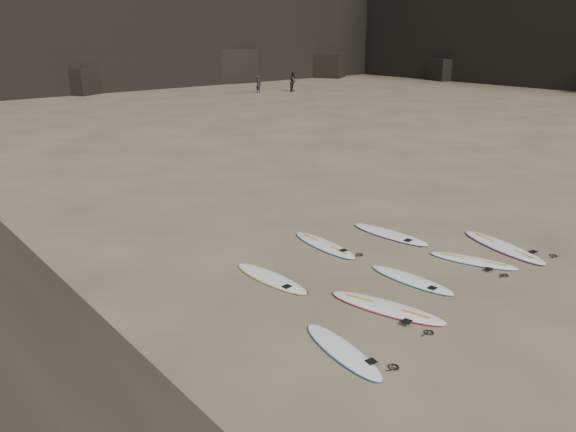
{
  "coord_description": "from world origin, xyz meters",
  "views": [
    {
      "loc": [
        -10.71,
        -7.31,
        5.76
      ],
      "look_at": [
        -2.6,
        2.43,
        1.5
      ],
      "focal_mm": 35.0,
      "sensor_mm": 36.0,
      "label": 1
    }
  ],
  "objects_px": {
    "surfboard_1": "(387,307)",
    "surfboard_3": "(473,261)",
    "surfboard_0": "(342,350)",
    "surfboard_6": "(324,245)",
    "surfboard_4": "(503,247)",
    "person_a": "(258,84)",
    "surfboard_5": "(271,278)",
    "person_b": "(294,82)",
    "surfboard_2": "(411,279)",
    "surfboard_7": "(390,234)"
  },
  "relations": [
    {
      "from": "surfboard_1",
      "to": "person_b",
      "type": "relative_size",
      "value": 1.46
    },
    {
      "from": "surfboard_1",
      "to": "surfboard_5",
      "type": "height_order",
      "value": "surfboard_1"
    },
    {
      "from": "surfboard_2",
      "to": "surfboard_7",
      "type": "distance_m",
      "value": 3.1
    },
    {
      "from": "surfboard_3",
      "to": "surfboard_4",
      "type": "height_order",
      "value": "surfboard_4"
    },
    {
      "from": "person_a",
      "to": "person_b",
      "type": "height_order",
      "value": "person_b"
    },
    {
      "from": "surfboard_2",
      "to": "person_a",
      "type": "relative_size",
      "value": 1.46
    },
    {
      "from": "person_b",
      "to": "surfboard_0",
      "type": "bearing_deg",
      "value": -159.35
    },
    {
      "from": "surfboard_1",
      "to": "surfboard_4",
      "type": "bearing_deg",
      "value": -13.26
    },
    {
      "from": "surfboard_7",
      "to": "surfboard_5",
      "type": "bearing_deg",
      "value": 177.08
    },
    {
      "from": "surfboard_1",
      "to": "surfboard_2",
      "type": "relative_size",
      "value": 1.16
    },
    {
      "from": "person_a",
      "to": "person_b",
      "type": "xyz_separation_m",
      "value": [
        3.3,
        -1.17,
        0.12
      ]
    },
    {
      "from": "surfboard_6",
      "to": "person_a",
      "type": "height_order",
      "value": "person_a"
    },
    {
      "from": "surfboard_4",
      "to": "surfboard_5",
      "type": "distance_m",
      "value": 6.65
    },
    {
      "from": "surfboard_1",
      "to": "person_b",
      "type": "xyz_separation_m",
      "value": [
        26.64,
        34.46,
        0.86
      ]
    },
    {
      "from": "surfboard_5",
      "to": "surfboard_6",
      "type": "xyz_separation_m",
      "value": [
        2.48,
        0.75,
        0.0
      ]
    },
    {
      "from": "surfboard_3",
      "to": "surfboard_6",
      "type": "bearing_deg",
      "value": 103.05
    },
    {
      "from": "surfboard_1",
      "to": "person_a",
      "type": "relative_size",
      "value": 1.69
    },
    {
      "from": "surfboard_1",
      "to": "surfboard_3",
      "type": "distance_m",
      "value": 3.71
    },
    {
      "from": "surfboard_2",
      "to": "surfboard_4",
      "type": "distance_m",
      "value": 3.63
    },
    {
      "from": "surfboard_7",
      "to": "surfboard_0",
      "type": "bearing_deg",
      "value": -152.04
    },
    {
      "from": "surfboard_5",
      "to": "surfboard_7",
      "type": "relative_size",
      "value": 0.92
    },
    {
      "from": "surfboard_5",
      "to": "person_a",
      "type": "bearing_deg",
      "value": 49.35
    },
    {
      "from": "surfboard_1",
      "to": "person_a",
      "type": "bearing_deg",
      "value": 40.41
    },
    {
      "from": "surfboard_0",
      "to": "surfboard_1",
      "type": "height_order",
      "value": "surfboard_1"
    },
    {
      "from": "surfboard_0",
      "to": "surfboard_5",
      "type": "distance_m",
      "value": 3.51
    },
    {
      "from": "surfboard_1",
      "to": "surfboard_4",
      "type": "height_order",
      "value": "surfboard_4"
    },
    {
      "from": "surfboard_1",
      "to": "surfboard_3",
      "type": "bearing_deg",
      "value": -12.26
    },
    {
      "from": "surfboard_3",
      "to": "surfboard_6",
      "type": "relative_size",
      "value": 0.91
    },
    {
      "from": "surfboard_5",
      "to": "surfboard_6",
      "type": "distance_m",
      "value": 2.59
    },
    {
      "from": "surfboard_4",
      "to": "person_a",
      "type": "xyz_separation_m",
      "value": [
        18.17,
        35.34,
        0.73
      ]
    },
    {
      "from": "surfboard_5",
      "to": "surfboard_7",
      "type": "bearing_deg",
      "value": -2.32
    },
    {
      "from": "surfboard_0",
      "to": "surfboard_6",
      "type": "xyz_separation_m",
      "value": [
        3.43,
        4.12,
        0.0
      ]
    },
    {
      "from": "person_a",
      "to": "surfboard_2",
      "type": "bearing_deg",
      "value": 140.04
    },
    {
      "from": "surfboard_3",
      "to": "surfboard_4",
      "type": "bearing_deg",
      "value": -20.32
    },
    {
      "from": "surfboard_3",
      "to": "person_a",
      "type": "relative_size",
      "value": 1.43
    },
    {
      "from": "surfboard_4",
      "to": "surfboard_6",
      "type": "bearing_deg",
      "value": 151.8
    },
    {
      "from": "surfboard_0",
      "to": "surfboard_4",
      "type": "height_order",
      "value": "surfboard_4"
    },
    {
      "from": "surfboard_0",
      "to": "person_b",
      "type": "bearing_deg",
      "value": 60.24
    },
    {
      "from": "surfboard_0",
      "to": "person_a",
      "type": "distance_m",
      "value": 44.16
    },
    {
      "from": "surfboard_0",
      "to": "surfboard_1",
      "type": "distance_m",
      "value": 2.02
    },
    {
      "from": "surfboard_2",
      "to": "person_b",
      "type": "xyz_separation_m",
      "value": [
        25.09,
        33.9,
        0.87
      ]
    },
    {
      "from": "surfboard_3",
      "to": "surfboard_1",
      "type": "bearing_deg",
      "value": 163.21
    },
    {
      "from": "surfboard_4",
      "to": "surfboard_7",
      "type": "height_order",
      "value": "surfboard_4"
    },
    {
      "from": "surfboard_1",
      "to": "surfboard_5",
      "type": "distance_m",
      "value": 2.96
    },
    {
      "from": "surfboard_6",
      "to": "surfboard_7",
      "type": "xyz_separation_m",
      "value": [
        2.05,
        -0.61,
        0.0
      ]
    },
    {
      "from": "surfboard_5",
      "to": "person_b",
      "type": "bearing_deg",
      "value": 44.79
    },
    {
      "from": "surfboard_0",
      "to": "surfboard_7",
      "type": "bearing_deg",
      "value": 42.11
    },
    {
      "from": "surfboard_5",
      "to": "person_a",
      "type": "distance_m",
      "value": 40.87
    },
    {
      "from": "person_a",
      "to": "surfboard_7",
      "type": "bearing_deg",
      "value": 140.71
    },
    {
      "from": "person_a",
      "to": "person_b",
      "type": "distance_m",
      "value": 3.5
    }
  ]
}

